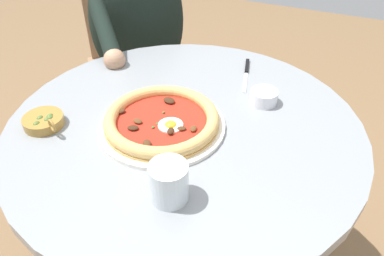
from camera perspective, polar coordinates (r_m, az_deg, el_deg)
name	(u,v)px	position (r m, az deg, el deg)	size (l,w,h in m)	color
dining_table	(185,166)	(1.04, -1.09, -5.96)	(0.91, 0.91, 0.73)	gray
pizza_on_plate	(162,121)	(0.91, -4.75, 1.12)	(0.32, 0.32, 0.04)	white
water_glass	(169,184)	(0.73, -3.61, -8.70)	(0.08, 0.08, 0.08)	silver
steak_knife	(247,70)	(1.17, 8.51, 8.90)	(0.19, 0.06, 0.01)	silver
ramekin_capers	(264,96)	(1.02, 11.15, 4.87)	(0.07, 0.07, 0.04)	white
olive_pan	(44,121)	(0.99, -22.12, 1.01)	(0.10, 0.12, 0.05)	olive
diner_person	(141,67)	(1.59, -7.89, 9.39)	(0.58, 0.44, 1.20)	#282833
cafe_chair_diner	(136,56)	(1.72, -8.68, 11.04)	(0.61, 0.61, 0.84)	#957050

